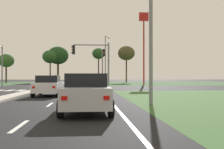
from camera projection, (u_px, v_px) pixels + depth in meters
ground_plane at (46, 88)px, 33.28m from camera, size 200.00×200.00×0.00m
grass_verge_far_right at (176, 83)px, 59.90m from camera, size 35.00×35.00×0.01m
median_island_far at (64, 83)px, 58.18m from camera, size 1.20×36.00×0.14m
lane_dash_near at (20, 126)px, 7.76m from camera, size 0.14×2.00×0.01m
lane_dash_second at (50, 105)px, 13.74m from camera, size 0.14×2.00×0.01m
lane_dash_third at (62, 96)px, 19.72m from camera, size 0.14×2.00×0.01m
lane_dash_fourth at (68, 92)px, 25.70m from camera, size 0.14×2.00×0.01m
edge_line_right at (110, 101)px, 15.94m from camera, size 0.14×24.00×0.01m
stop_bar_near at (72, 91)px, 26.64m from camera, size 6.40×0.50×0.01m
crosswalk_bar_fourth at (10, 90)px, 27.84m from camera, size 0.70×2.80×0.01m
crosswalk_bar_fifth at (21, 90)px, 27.94m from camera, size 0.70×2.80×0.01m
crosswalk_bar_sixth at (32, 90)px, 28.04m from camera, size 0.70×2.80×0.01m
crosswalk_bar_seventh at (42, 90)px, 28.14m from camera, size 0.70×2.80×0.01m
crosswalk_bar_eighth at (53, 90)px, 28.24m from camera, size 0.70×2.80×0.01m
car_silver_second at (86, 93)px, 10.84m from camera, size 2.04×4.64×1.61m
car_white_third at (49, 85)px, 20.03m from camera, size 2.02×4.45×1.57m
car_black_fifth at (55, 80)px, 59.48m from camera, size 2.02×4.42×1.49m
car_navy_sixth at (89, 85)px, 21.15m from camera, size 1.96×4.18×1.53m
traffic_signal_near_right at (94, 58)px, 27.26m from camera, size 4.00×0.32×5.07m
traffic_signal_far_right at (103, 61)px, 38.95m from camera, size 0.32×4.49×5.62m
street_lamp_near at (152, 2)px, 13.64m from camera, size 0.56×2.37×9.69m
street_lamp_third at (106, 57)px, 53.52m from camera, size 1.26×1.79×9.90m
pedestrian_at_median at (56, 78)px, 44.50m from camera, size 0.34×0.34×1.73m
fastfood_pole_sign at (144, 33)px, 49.11m from camera, size 1.80×0.40×13.66m
treeline_third at (6, 61)px, 62.33m from camera, size 3.76×3.76×6.96m
treeline_fourth at (50, 57)px, 63.94m from camera, size 3.80×3.80×8.04m
treeline_fifth at (58, 56)px, 65.71m from camera, size 5.29×5.29×9.12m
treeline_sixth at (99, 54)px, 66.79m from camera, size 3.29×3.29×8.83m
treeline_seventh at (126, 53)px, 64.65m from camera, size 4.21×4.21×9.15m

